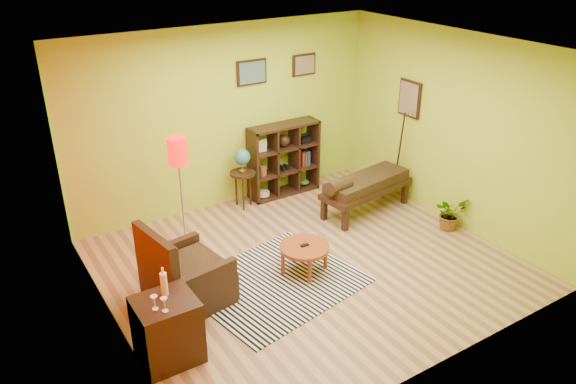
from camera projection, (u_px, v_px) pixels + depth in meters
ground at (308, 264)px, 7.41m from camera, size 5.00×5.00×0.00m
room_shell at (303, 136)px, 6.60m from camera, size 5.04×4.54×2.82m
zebra_rug at (276, 282)px, 7.03m from camera, size 2.25×1.97×0.01m
coffee_table at (304, 249)px, 7.10m from camera, size 0.63×0.63×0.41m
armchair at (184, 279)px, 6.54m from camera, size 0.98×0.98×1.04m
side_cabinet at (167, 330)px, 5.66m from camera, size 0.60×0.55×1.02m
floor_lamp at (179, 162)px, 6.98m from camera, size 0.26×0.26×1.71m
globe_table at (242, 164)px, 8.61m from camera, size 0.40×0.40×0.98m
cube_shelf at (285, 159)px, 9.14m from camera, size 1.20×0.35×1.20m
bench at (365, 185)px, 8.57m from camera, size 1.62×0.78×0.72m
potted_plant at (450, 216)px, 8.21m from camera, size 0.48×0.52×0.39m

